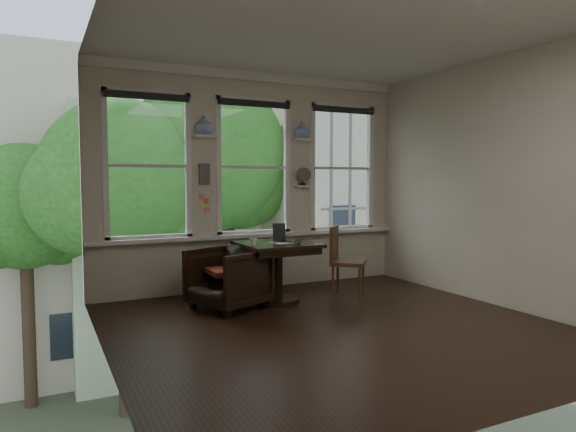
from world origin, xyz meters
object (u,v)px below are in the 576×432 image
table (277,273)px  side_chair_right (348,262)px  mug (253,242)px  laptop (286,242)px  armchair_left (228,278)px

table → side_chair_right: bearing=-8.1°
table → mug: bearing=-159.4°
table → side_chair_right: 0.97m
laptop → armchair_left: bearing=-151.2°
mug → laptop: bearing=9.0°
armchair_left → mug: (0.28, -0.11, 0.43)m
mug → armchair_left: bearing=159.0°
table → laptop: bearing=-36.0°
laptop → mug: 0.47m
table → armchair_left: table is taller
armchair_left → table: bearing=70.5°
side_chair_right → mug: 1.37m
side_chair_right → laptop: (-0.87, 0.07, 0.30)m
side_chair_right → mug: bearing=132.0°
armchair_left → laptop: (0.74, -0.03, 0.40)m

